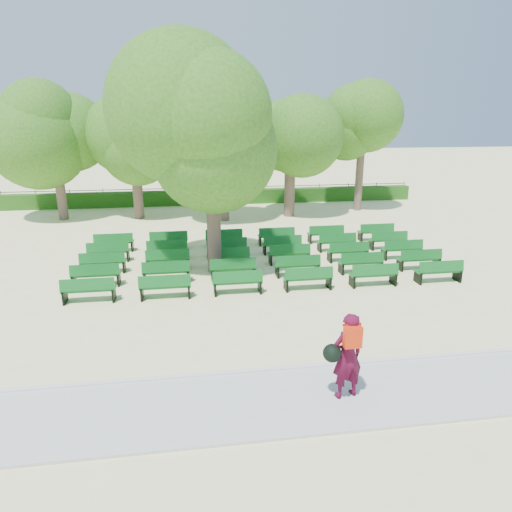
{
  "coord_description": "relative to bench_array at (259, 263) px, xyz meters",
  "views": [
    {
      "loc": [
        -1.75,
        -15.11,
        5.56
      ],
      "look_at": [
        0.37,
        -1.0,
        1.1
      ],
      "focal_mm": 32.0,
      "sensor_mm": 36.0,
      "label": 1
    }
  ],
  "objects": [
    {
      "name": "tree_line",
      "position": [
        -0.85,
        8.69,
        -0.08
      ],
      "size": [
        21.8,
        6.8,
        7.04
      ],
      "primitive_type": null,
      "color": "#3A721E",
      "rests_on": "ground"
    },
    {
      "name": "curb",
      "position": [
        -0.85,
        -7.56,
        -0.03
      ],
      "size": [
        30.0,
        0.12,
        0.1
      ],
      "primitive_type": "cube",
      "color": "silver",
      "rests_on": "ground"
    },
    {
      "name": "person",
      "position": [
        0.36,
        -8.76,
        0.92
      ],
      "size": [
        0.9,
        0.58,
        1.83
      ],
      "rotation": [
        0.0,
        0.0,
        3.37
      ],
      "color": "#490A22",
      "rests_on": "ground"
    },
    {
      "name": "bench_array",
      "position": [
        0.0,
        0.0,
        0.0
      ],
      "size": [
        1.6,
        0.5,
        1.01
      ],
      "rotation": [
        0.0,
        0.0,
        0.0
      ],
      "color": "#105E1F",
      "rests_on": "ground"
    },
    {
      "name": "ground",
      "position": [
        -0.85,
        -1.31,
        -0.08
      ],
      "size": [
        120.0,
        120.0,
        0.0
      ],
      "primitive_type": "plane",
      "color": "#F4E8A1"
    },
    {
      "name": "hedge",
      "position": [
        -0.85,
        12.69,
        0.37
      ],
      "size": [
        26.0,
        0.7,
        0.9
      ],
      "primitive_type": "cube",
      "color": "#245816",
      "rests_on": "ground"
    },
    {
      "name": "fence",
      "position": [
        -0.85,
        13.09,
        -0.08
      ],
      "size": [
        26.0,
        0.1,
        1.02
      ],
      "primitive_type": null,
      "color": "black",
      "rests_on": "ground"
    },
    {
      "name": "tree_among",
      "position": [
        -1.73,
        -0.49,
        4.79
      ],
      "size": [
        4.96,
        4.96,
        7.13
      ],
      "color": "brown",
      "rests_on": "ground"
    },
    {
      "name": "paving",
      "position": [
        -0.85,
        -8.71,
        -0.05
      ],
      "size": [
        30.0,
        2.2,
        0.06
      ],
      "primitive_type": "cube",
      "color": "#BBBCB7",
      "rests_on": "ground"
    }
  ]
}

